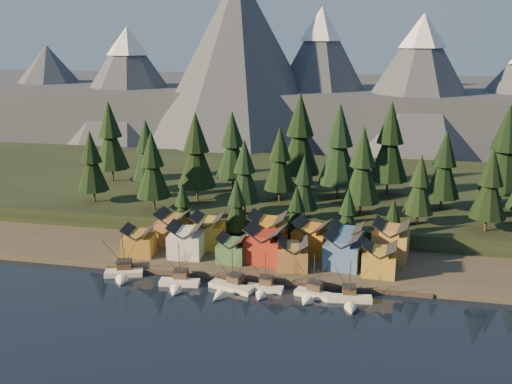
% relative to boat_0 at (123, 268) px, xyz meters
% --- Properties ---
extents(ground, '(500.00, 500.00, 0.00)m').
position_rel_boat_0_xyz_m(ground, '(33.80, -11.26, -2.45)').
color(ground, black).
rests_on(ground, ground).
extents(shore_strip, '(400.00, 50.00, 1.50)m').
position_rel_boat_0_xyz_m(shore_strip, '(33.80, 28.74, -1.70)').
color(shore_strip, '#3C352B').
rests_on(shore_strip, ground).
extents(hillside, '(420.00, 100.00, 6.00)m').
position_rel_boat_0_xyz_m(hillside, '(33.80, 78.74, 0.55)').
color(hillside, black).
rests_on(hillside, ground).
extents(dock, '(80.00, 4.00, 1.00)m').
position_rel_boat_0_xyz_m(dock, '(33.80, 5.24, -1.95)').
color(dock, '#40352D').
rests_on(dock, ground).
extents(mountain_ridge, '(560.00, 190.00, 90.00)m').
position_rel_boat_0_xyz_m(mountain_ridge, '(29.61, 202.33, 23.61)').
color(mountain_ridge, '#4B5261').
rests_on(mountain_ridge, ground).
extents(boat_0, '(10.04, 10.68, 12.24)m').
position_rel_boat_0_xyz_m(boat_0, '(0.00, 0.00, 0.00)').
color(boat_0, silver).
rests_on(boat_0, ground).
extents(boat_1, '(10.03, 10.72, 11.64)m').
position_rel_boat_0_xyz_m(boat_1, '(15.20, -2.48, -0.21)').
color(boat_1, white).
rests_on(boat_1, ground).
extents(boat_2, '(11.49, 11.96, 11.55)m').
position_rel_boat_0_xyz_m(boat_2, '(27.41, -2.60, -0.37)').
color(boat_2, beige).
rests_on(boat_2, ground).
extents(boat_3, '(8.89, 9.61, 10.45)m').
position_rel_boat_0_xyz_m(boat_3, '(35.60, -1.26, -0.44)').
color(boat_3, beige).
rests_on(boat_3, ground).
extents(boat_4, '(8.85, 9.45, 11.10)m').
position_rel_boat_0_xyz_m(boat_4, '(46.75, -1.93, -0.20)').
color(boat_4, silver).
rests_on(boat_4, ground).
extents(boat_5, '(10.47, 11.22, 10.56)m').
position_rel_boat_0_xyz_m(boat_5, '(55.44, -2.81, -0.56)').
color(boat_5, beige).
rests_on(boat_5, ground).
extents(house_front_0, '(8.52, 8.15, 7.73)m').
position_rel_boat_0_xyz_m(house_front_0, '(-0.49, 11.31, 3.11)').
color(house_front_0, olive).
rests_on(house_front_0, shore_strip).
extents(house_front_1, '(9.17, 8.85, 8.88)m').
position_rel_boat_0_xyz_m(house_front_1, '(12.00, 12.93, 3.72)').
color(house_front_1, silver).
rests_on(house_front_1, shore_strip).
extents(house_front_2, '(7.25, 7.31, 6.85)m').
position_rel_boat_0_xyz_m(house_front_2, '(24.60, 12.14, 2.66)').
color(house_front_2, '#3B6E3D').
rests_on(house_front_2, shore_strip).
extents(house_front_3, '(10.43, 10.06, 9.45)m').
position_rel_boat_0_xyz_m(house_front_3, '(33.04, 13.75, 4.02)').
color(house_front_3, maroon).
rests_on(house_front_3, shore_strip).
extents(house_front_4, '(8.41, 8.90, 7.54)m').
position_rel_boat_0_xyz_m(house_front_4, '(40.56, 10.60, 3.01)').
color(house_front_4, olive).
rests_on(house_front_4, shore_strip).
extents(house_front_5, '(9.83, 9.18, 9.09)m').
position_rel_boat_0_xyz_m(house_front_5, '(52.65, 13.78, 3.83)').
color(house_front_5, '#3E5F93').
rests_on(house_front_5, shore_strip).
extents(house_front_6, '(8.27, 7.86, 7.92)m').
position_rel_boat_0_xyz_m(house_front_6, '(61.52, 11.32, 3.21)').
color(house_front_6, '#AB842C').
rests_on(house_front_6, shore_strip).
extents(house_back_0, '(8.73, 8.39, 9.36)m').
position_rel_boat_0_xyz_m(house_back_0, '(5.48, 21.20, 3.97)').
color(house_back_0, olive).
rests_on(house_back_0, shore_strip).
extents(house_back_1, '(8.74, 8.83, 9.33)m').
position_rel_boat_0_xyz_m(house_back_1, '(15.74, 20.61, 3.95)').
color(house_back_1, gold).
rests_on(house_back_1, shore_strip).
extents(house_back_2, '(9.73, 8.93, 10.33)m').
position_rel_boat_0_xyz_m(house_back_2, '(32.13, 21.47, 4.48)').
color(house_back_2, orange).
rests_on(house_back_2, shore_strip).
extents(house_back_3, '(10.58, 9.86, 9.09)m').
position_rel_boat_0_xyz_m(house_back_3, '(43.89, 21.90, 3.83)').
color(house_back_3, '#C6721B').
rests_on(house_back_3, shore_strip).
extents(house_back_4, '(9.21, 8.92, 9.12)m').
position_rel_boat_0_xyz_m(house_back_4, '(53.11, 20.82, 3.84)').
color(house_back_4, '#386385').
rests_on(house_back_4, shore_strip).
extents(house_back_5, '(10.10, 10.19, 9.98)m').
position_rel_boat_0_xyz_m(house_back_5, '(64.33, 22.48, 4.29)').
color(house_back_5, '#AC783D').
rests_on(house_back_5, shore_strip).
extents(tree_hill_0, '(9.92, 9.92, 23.11)m').
position_rel_boat_0_xyz_m(tree_hill_0, '(-28.20, 40.74, 16.18)').
color(tree_hill_0, '#332319').
rests_on(tree_hill_0, hillside).
extents(tree_hill_1, '(10.60, 10.60, 24.69)m').
position_rel_boat_0_xyz_m(tree_hill_1, '(-16.20, 56.74, 17.05)').
color(tree_hill_1, '#332319').
rests_on(tree_hill_1, hillside).
extents(tree_hill_2, '(10.46, 10.46, 24.37)m').
position_rel_boat_0_xyz_m(tree_hill_2, '(-6.20, 36.74, 16.88)').
color(tree_hill_2, '#332319').
rests_on(tree_hill_2, hillside).
extents(tree_hill_3, '(12.36, 12.36, 28.78)m').
position_rel_boat_0_xyz_m(tree_hill_3, '(3.80, 48.74, 19.29)').
color(tree_hill_3, '#332319').
rests_on(tree_hill_3, hillside).
extents(tree_hill_4, '(11.75, 11.75, 27.37)m').
position_rel_boat_0_xyz_m(tree_hill_4, '(11.80, 63.74, 18.52)').
color(tree_hill_4, '#332319').
rests_on(tree_hill_4, hillside).
extents(tree_hill_5, '(9.71, 9.71, 22.62)m').
position_rel_boat_0_xyz_m(tree_hill_5, '(21.80, 38.74, 15.92)').
color(tree_hill_5, '#332319').
rests_on(tree_hill_5, hillside).
extents(tree_hill_6, '(10.44, 10.44, 24.31)m').
position_rel_boat_0_xyz_m(tree_hill_6, '(29.80, 53.74, 16.84)').
color(tree_hill_6, '#332319').
rests_on(tree_hill_6, hillside).
extents(tree_hill_7, '(8.26, 8.26, 19.24)m').
position_rel_boat_0_xyz_m(tree_hill_7, '(39.80, 36.74, 14.06)').
color(tree_hill_7, '#332319').
rests_on(tree_hill_7, hillside).
extents(tree_hill_8, '(13.39, 13.39, 31.20)m').
position_rel_boat_0_xyz_m(tree_hill_8, '(47.80, 60.74, 20.61)').
color(tree_hill_8, '#332319').
rests_on(tree_hill_8, hillside).
extents(tree_hill_9, '(11.47, 11.47, 26.72)m').
position_rel_boat_0_xyz_m(tree_hill_9, '(55.80, 43.74, 18.16)').
color(tree_hill_9, '#332319').
rests_on(tree_hill_9, hillside).
extents(tree_hill_10, '(13.43, 13.43, 31.29)m').
position_rel_boat_0_xyz_m(tree_hill_10, '(63.80, 68.74, 20.67)').
color(tree_hill_10, '#332319').
rests_on(tree_hill_10, hillside).
extents(tree_hill_11, '(8.72, 8.72, 20.31)m').
position_rel_boat_0_xyz_m(tree_hill_11, '(71.80, 38.74, 14.65)').
color(tree_hill_11, '#332319').
rests_on(tree_hill_11, hillside).
extents(tree_hill_12, '(10.56, 10.56, 24.59)m').
position_rel_boat_0_xyz_m(tree_hill_12, '(79.80, 54.74, 17.00)').
color(tree_hill_12, '#332319').
rests_on(tree_hill_12, hillside).
extents(tree_hill_13, '(9.95, 9.95, 23.17)m').
position_rel_boat_0_xyz_m(tree_hill_13, '(89.80, 36.74, 16.22)').
color(tree_hill_13, '#332319').
rests_on(tree_hill_13, hillside).
extents(tree_hill_14, '(13.76, 13.76, 32.04)m').
position_rel_boat_0_xyz_m(tree_hill_14, '(97.80, 60.74, 21.07)').
color(tree_hill_14, '#332319').
rests_on(tree_hill_14, hillside).
extents(tree_hill_15, '(14.25, 14.25, 33.19)m').
position_rel_boat_0_xyz_m(tree_hill_15, '(33.80, 70.74, 21.70)').
color(tree_hill_15, '#332319').
rests_on(tree_hill_15, hillside).
extents(tree_hill_16, '(12.60, 12.60, 29.35)m').
position_rel_boat_0_xyz_m(tree_hill_16, '(-34.20, 66.74, 19.60)').
color(tree_hill_16, '#332319').
rests_on(tree_hill_16, hillside).
extents(tree_shore_0, '(6.78, 6.78, 15.78)m').
position_rel_boat_0_xyz_m(tree_shore_0, '(5.80, 28.74, 7.67)').
color(tree_shore_0, '#332319').
rests_on(tree_shore_0, shore_strip).
extents(tree_shore_1, '(7.63, 7.63, 17.78)m').
position_rel_boat_0_xyz_m(tree_shore_1, '(21.80, 28.74, 8.76)').
color(tree_shore_1, '#332319').
rests_on(tree_shore_1, shore_strip).
extents(tree_shore_2, '(7.19, 7.19, 16.74)m').
position_rel_boat_0_xyz_m(tree_shore_2, '(38.80, 28.74, 8.20)').
color(tree_shore_2, '#332319').
rests_on(tree_shore_2, shore_strip).
extents(tree_shore_3, '(7.24, 7.24, 16.87)m').
position_rel_boat_0_xyz_m(tree_shore_3, '(52.80, 28.74, 8.27)').
color(tree_shore_3, '#332319').
rests_on(tree_shore_3, shore_strip).
extents(tree_shore_4, '(6.26, 6.26, 14.58)m').
position_rel_boat_0_xyz_m(tree_shore_4, '(64.80, 28.74, 7.01)').
color(tree_shore_4, '#332319').
rests_on(tree_shore_4, shore_strip).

